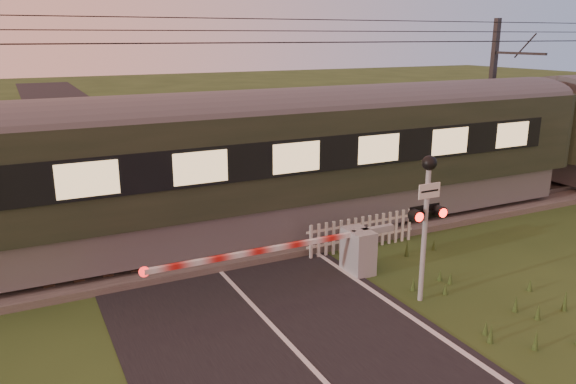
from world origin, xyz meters
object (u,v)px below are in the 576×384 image
train (542,133)px  boom_gate (349,250)px  picket_fence (362,233)px  catenary_mast (492,99)px  crossing_signal (427,203)px

train → boom_gate: (-10.27, -3.15, -1.64)m
train → picket_fence: size_ratio=12.35×
boom_gate → picket_fence: boom_gate is taller
boom_gate → picket_fence: 1.77m
catenary_mast → picket_fence: bearing=-154.7°
crossing_signal → catenary_mast: bearing=38.2°
crossing_signal → picket_fence: crossing_signal is taller
boom_gate → crossing_signal: crossing_signal is taller
boom_gate → catenary_mast: 11.60m
train → crossing_signal: bearing=-152.1°
train → picket_fence: (-9.03, -1.89, -1.79)m
crossing_signal → train: bearing=27.9°
boom_gate → picket_fence: bearing=45.6°
crossing_signal → picket_fence: 3.71m
boom_gate → crossing_signal: (0.65, -1.93, 1.64)m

